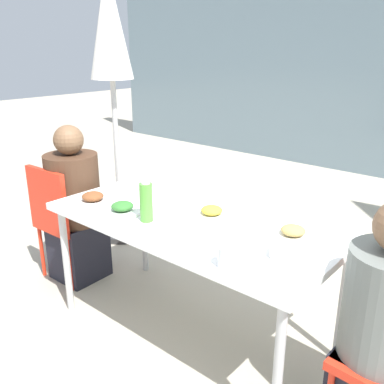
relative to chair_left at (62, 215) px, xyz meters
The scene contains 13 objects.
ground_plane 1.23m from the chair_left, ahead, with size 24.00×24.00×0.00m, color #B2A893.
dining_table 1.14m from the chair_left, ahead, with size 1.64×0.80×0.75m.
chair_left is the anchor object (origin of this frame).
person_left 0.10m from the chair_left, 60.14° to the left, with size 0.37×0.37×1.14m.
person_right 2.19m from the chair_left, ahead, with size 0.35×0.35×1.12m.
closed_umbrella 1.42m from the chair_left, 109.13° to the left, with size 0.36×0.36×2.25m.
plate_0 1.24m from the chair_left, ahead, with size 0.22×0.22×0.06m.
plate_1 0.82m from the chair_left, ahead, with size 0.23×0.23×0.06m.
plate_2 0.58m from the chair_left, ahead, with size 0.24×0.24×0.07m.
plate_3 1.70m from the chair_left, ahead, with size 0.22×0.22×0.06m.
bottle 1.03m from the chair_left, ahead, with size 0.07×0.07×0.23m.
drinking_cup 1.63m from the chair_left, ahead, with size 0.08×0.08×0.10m.
salad_bowl 1.77m from the chair_left, ahead, with size 0.16×0.16×0.05m.
Camera 1 is at (1.42, -1.66, 1.65)m, focal length 40.00 mm.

